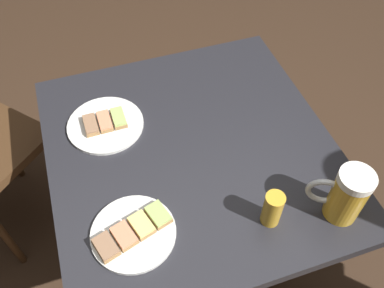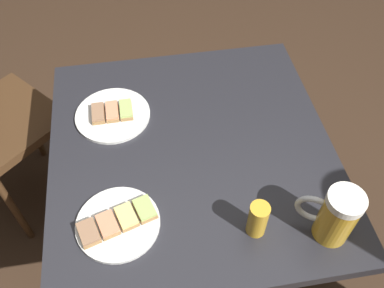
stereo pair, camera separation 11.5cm
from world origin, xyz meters
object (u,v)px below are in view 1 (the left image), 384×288
plate_far (133,232)px  plate_near (105,124)px  beer_glass_small (272,209)px  beer_mug (346,195)px

plate_far → plate_near: bearing=-90.6°
beer_glass_small → plate_near: bearing=-53.3°
plate_near → plate_far: size_ratio=1.08×
beer_mug → beer_glass_small: size_ratio=1.54×
plate_near → beer_glass_small: bearing=126.7°
plate_near → beer_glass_small: (-0.33, 0.44, 0.04)m
plate_far → beer_mug: (-0.50, 0.10, 0.07)m
plate_far → beer_mug: bearing=168.4°
plate_near → beer_mug: 0.69m
beer_mug → plate_near: bearing=-43.5°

